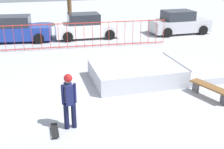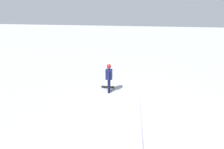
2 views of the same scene
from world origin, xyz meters
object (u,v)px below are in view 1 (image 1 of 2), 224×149
object	(u,v)px
skater	(69,97)
parked_car_blue	(17,30)
parked_car_white	(86,27)
skate_ramp	(147,73)
skateboard	(55,130)
parked_car_silver	(179,23)
park_bench	(210,89)

from	to	relation	value
skater	parked_car_blue	distance (m)	11.49
parked_car_white	skate_ramp	bearing A→B (deg)	-80.92
parked_car_white	skater	bearing A→B (deg)	-101.55
skate_ramp	skater	size ratio (longest dim) A/B	3.13
skate_ramp	skater	xyz separation A→B (m)	(-3.64, -3.05, 0.69)
skater	skateboard	distance (m)	1.06
skater	parked_car_silver	size ratio (longest dim) A/B	0.42
skater	skateboard	bearing A→B (deg)	-76.13
parked_car_blue	skateboard	bearing A→B (deg)	-76.15
skateboard	parked_car_silver	distance (m)	14.44
skater	skate_ramp	bearing A→B (deg)	127.31
skater	parked_car_silver	world-z (taller)	skater
parked_car_blue	skate_ramp	bearing A→B (deg)	-49.44
skater	parked_car_silver	bearing A→B (deg)	137.02
skateboard	parked_car_silver	bearing A→B (deg)	138.81
skater	parked_car_blue	size ratio (longest dim) A/B	0.40
parked_car_white	parked_car_silver	xyz separation A→B (m)	(6.52, -0.43, 0.00)
park_bench	parked_car_silver	world-z (taller)	parked_car_silver
parked_car_blue	parked_car_silver	distance (m)	10.92
skater	parked_car_white	xyz separation A→B (m)	(2.54, 11.10, -0.28)
park_bench	parked_car_blue	distance (m)	12.70
park_bench	skateboard	bearing A→B (deg)	-171.00
skate_ramp	park_bench	xyz separation A→B (m)	(1.54, -2.29, 0.04)
skater	park_bench	world-z (taller)	skater
park_bench	parked_car_blue	size ratio (longest dim) A/B	0.38
skateboard	parked_car_white	size ratio (longest dim) A/B	0.19
skate_ramp	parked_car_blue	world-z (taller)	parked_car_blue
skater	park_bench	distance (m)	5.27
parked_car_white	parked_car_silver	bearing A→B (deg)	-2.38
skateboard	parked_car_blue	world-z (taller)	parked_car_blue
skater	park_bench	xyz separation A→B (m)	(5.18, 0.75, -0.65)
skate_ramp	parked_car_blue	distance (m)	9.94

